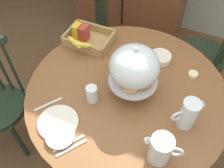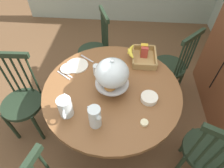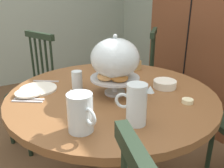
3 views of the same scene
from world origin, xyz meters
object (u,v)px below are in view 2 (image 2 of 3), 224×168
Objects in this scene: windsor_chair_far_side at (23,102)px; cereal_basket at (142,55)px; china_plate_large at (77,66)px; cereal_bowl at (149,98)px; milk_pitcher at (95,117)px; pastry_stand_with_dome at (112,74)px; dining_table at (112,102)px; orange_juice_pitcher at (65,108)px; windsor_chair_by_cabinet at (170,67)px; windsor_chair_near_window at (206,153)px; windsor_chair_facing_door at (95,52)px; drinking_glass at (97,70)px; butter_dish at (144,123)px; china_plate_small at (68,68)px.

cereal_basket is (-0.43, 1.18, 0.33)m from windsor_chair_far_side.
cereal_bowl reaches higher than china_plate_large.
milk_pitcher is (0.35, 0.81, 0.37)m from windsor_chair_far_side.
dining_table is at bearing -175.67° from pastry_stand_with_dome.
orange_juice_pitcher is (0.29, -0.33, 0.29)m from dining_table.
windsor_chair_by_cabinet reaches higher than dining_table.
windsor_chair_near_window is 1.00× the size of windsor_chair_facing_door.
dining_table is 1.24× the size of windsor_chair_near_window.
drinking_glass is (-0.52, -0.06, -0.03)m from milk_pitcher.
windsor_chair_far_side is (0.01, -0.91, -0.08)m from dining_table.
dining_table is 0.41m from pastry_stand_with_dome.
windsor_chair_facing_door is 1.00× the size of windsor_chair_far_side.
butter_dish is (0.49, 0.42, -0.04)m from drinking_glass.
windsor_chair_far_side is at bearing -105.23° from butter_dish.
cereal_basket is at bearing 147.07° from dining_table.
windsor_chair_by_cabinet is at bearing 133.31° from orange_juice_pitcher.
windsor_chair_by_cabinet is 0.86m from cereal_bowl.
windsor_chair_facing_door is 2.83× the size of pastry_stand_with_dome.
china_plate_large is 0.24m from drinking_glass.
cereal_basket is at bearing 107.35° from china_plate_small.
china_plate_small is (-0.56, -0.34, -0.07)m from milk_pitcher.
pastry_stand_with_dome reaches higher than windsor_chair_near_window.
orange_juice_pitcher is at bearing -46.69° from windsor_chair_by_cabinet.
cereal_bowl is (-0.26, 0.41, -0.06)m from milk_pitcher.
pastry_stand_with_dome is 0.45m from butter_dish.
butter_dish is (-0.03, 0.36, -0.08)m from milk_pitcher.
cereal_bowl reaches higher than china_plate_small.
windsor_chair_facing_door is 1.18m from cereal_bowl.
windsor_chair_by_cabinet is at bearing 76.40° from windsor_chair_facing_door.
windsor_chair_near_window is 1.17m from drinking_glass.
dining_table is at bearing 131.80° from orange_juice_pitcher.
windsor_chair_far_side reaches higher than milk_pitcher.
windsor_chair_by_cabinet is 16.25× the size of butter_dish.
drinking_glass is (-0.26, -0.47, 0.03)m from cereal_bowl.
cereal_basket is (-0.42, 0.27, 0.25)m from dining_table.
pastry_stand_with_dome is at bearing -103.74° from cereal_bowl.
china_plate_large is (0.16, -0.64, -0.04)m from cereal_basket.
china_plate_large is (0.60, -0.07, 0.29)m from windsor_chair_facing_door.
dining_table is 1.24× the size of windsor_chair_by_cabinet.
pastry_stand_with_dome is 0.28m from drinking_glass.
windsor_chair_facing_door is 1.21m from orange_juice_pitcher.
windsor_chair_facing_door reaches higher than butter_dish.
milk_pitcher is 1.26× the size of china_plate_small.
drinking_glass is 0.65m from butter_dish.
china_plate_small is 0.81m from cereal_bowl.
drinking_glass reaches higher than china_plate_large.
orange_juice_pitcher is at bearing -95.36° from windsor_chair_near_window.
cereal_bowl is (0.10, 0.31, 0.23)m from dining_table.
milk_pitcher is 1.72× the size of drinking_glass.
windsor_chair_facing_door is at bearing -128.06° from cereal_basket.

